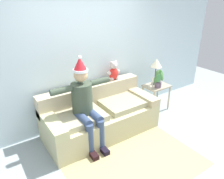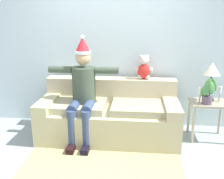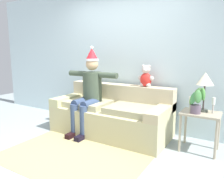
{
  "view_description": "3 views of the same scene",
  "coord_description": "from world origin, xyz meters",
  "views": [
    {
      "loc": [
        -1.72,
        -1.93,
        2.36
      ],
      "look_at": [
        0.19,
        0.89,
        0.85
      ],
      "focal_mm": 34.14,
      "sensor_mm": 36.0,
      "label": 1
    },
    {
      "loc": [
        0.4,
        -2.63,
        1.79
      ],
      "look_at": [
        0.06,
        0.8,
        0.8
      ],
      "focal_mm": 41.14,
      "sensor_mm": 36.0,
      "label": 2
    },
    {
      "loc": [
        1.93,
        -2.2,
        1.43
      ],
      "look_at": [
        0.12,
        0.8,
        0.83
      ],
      "focal_mm": 34.95,
      "sensor_mm": 36.0,
      "label": 3
    }
  ],
  "objects": [
    {
      "name": "candle_tall",
      "position": [
        1.32,
        1.02,
        0.72
      ],
      "size": [
        0.04,
        0.04,
        0.22
      ],
      "color": "beige",
      "rests_on": "side_table"
    },
    {
      "name": "person_seated",
      "position": [
        -0.37,
        0.84,
        0.78
      ],
      "size": [
        1.02,
        0.77,
        1.54
      ],
      "color": "#3D4B3A",
      "rests_on": "ground_plane"
    },
    {
      "name": "ground_plane",
      "position": [
        0.0,
        0.0,
        0.0
      ],
      "size": [
        10.0,
        10.0,
        0.0
      ],
      "primitive_type": "plane",
      "color": "#95A0A3"
    },
    {
      "name": "potted_plant",
      "position": [
        1.41,
        0.95,
        0.77
      ],
      "size": [
        0.25,
        0.23,
        0.38
      ],
      "color": "#605061",
      "rests_on": "side_table"
    },
    {
      "name": "teddy_bear",
      "position": [
        0.51,
        1.3,
        1.01
      ],
      "size": [
        0.29,
        0.17,
        0.38
      ],
      "color": "red",
      "rests_on": "couch"
    },
    {
      "name": "side_table",
      "position": [
        1.47,
        1.04,
        0.48
      ],
      "size": [
        0.53,
        0.41,
        0.58
      ],
      "color": "tan",
      "rests_on": "ground_plane"
    },
    {
      "name": "candle_short",
      "position": [
        1.62,
        1.08,
        0.72
      ],
      "size": [
        0.04,
        0.04,
        0.23
      ],
      "color": "beige",
      "rests_on": "side_table"
    },
    {
      "name": "couch",
      "position": [
        0.0,
        1.0,
        0.33
      ],
      "size": [
        2.05,
        0.93,
        0.84
      ],
      "color": "#BCB587",
      "rests_on": "ground_plane"
    },
    {
      "name": "table_lamp",
      "position": [
        1.48,
        1.12,
        1.03
      ],
      "size": [
        0.24,
        0.24,
        0.57
      ],
      "color": "#485046",
      "rests_on": "side_table"
    },
    {
      "name": "area_rug",
      "position": [
        0.0,
        -0.06,
        0.0
      ],
      "size": [
        2.0,
        1.35,
        0.01
      ],
      "primitive_type": "cube",
      "color": "tan",
      "rests_on": "ground_plane"
    },
    {
      "name": "back_wall",
      "position": [
        0.0,
        1.55,
        1.35
      ],
      "size": [
        7.0,
        0.1,
        2.7
      ],
      "primitive_type": "cube",
      "color": "silver",
      "rests_on": "ground_plane"
    }
  ]
}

